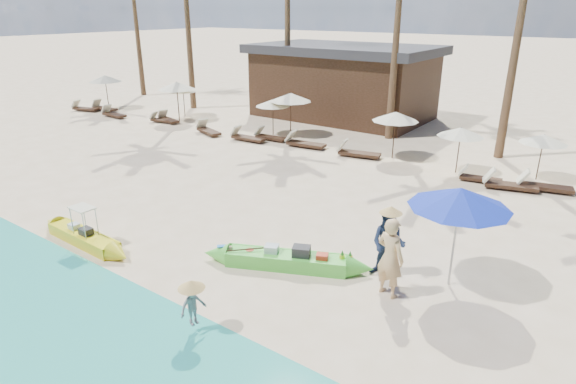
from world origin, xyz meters
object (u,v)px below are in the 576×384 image
Objects in this scene: green_canoe at (286,260)px; tourist at (390,257)px; blue_umbrella at (460,198)px; yellow_canoe at (84,237)px.

green_canoe is 2.40× the size of tourist.
green_canoe is at bearing -156.19° from blue_umbrella.
tourist is (2.69, 0.37, 0.77)m from green_canoe.
green_canoe is 1.86× the size of blue_umbrella.
yellow_canoe is 2.30× the size of tourist.
green_canoe is at bearing 21.90° from tourist.
blue_umbrella is at bearing -115.06° from tourist.
yellow_canoe is 8.67m from tourist.
tourist is at bearing -129.14° from blue_umbrella.
blue_umbrella is (3.72, 1.64, 2.07)m from green_canoe.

